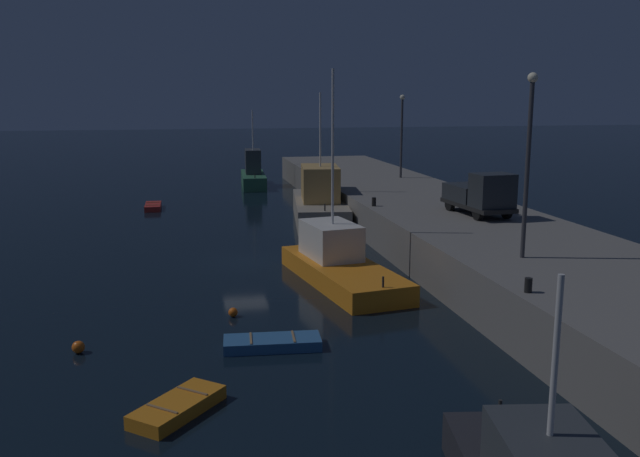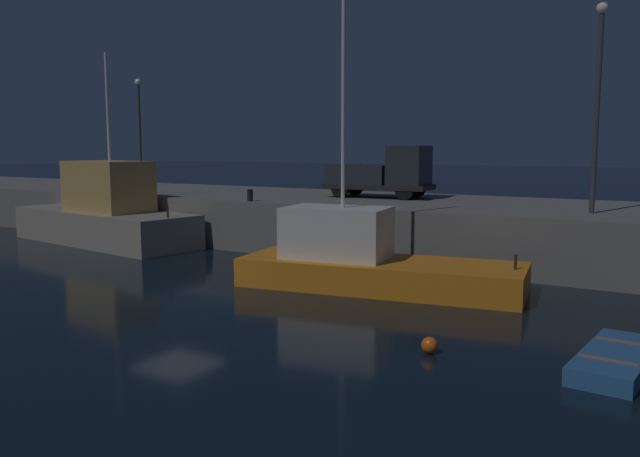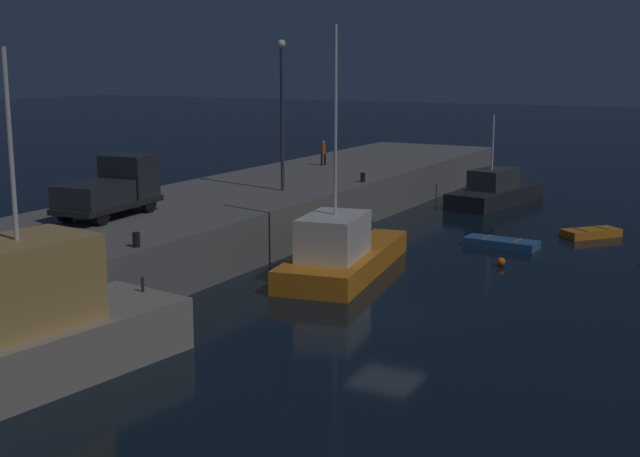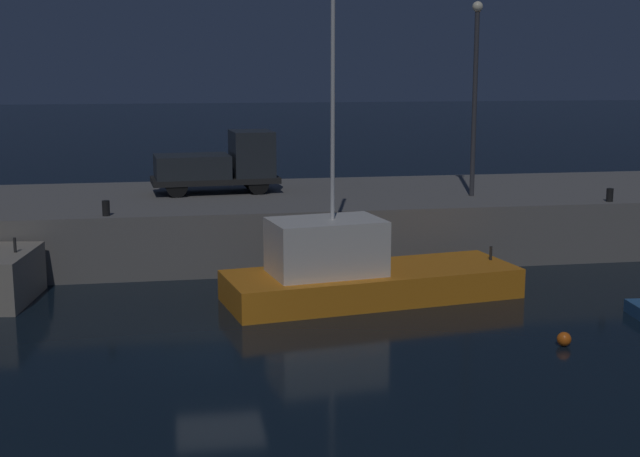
# 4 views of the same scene
# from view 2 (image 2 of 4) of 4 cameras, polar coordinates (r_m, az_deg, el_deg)

# --- Properties ---
(ground_plane) EXTENTS (320.00, 320.00, 0.00)m
(ground_plane) POSITION_cam_2_polar(r_m,az_deg,el_deg) (22.75, -12.51, -5.72)
(ground_plane) COLOR black
(pier_quay) EXTENTS (79.87, 9.97, 2.43)m
(pier_quay) POSITION_cam_2_polar(r_m,az_deg,el_deg) (33.24, 3.46, 0.61)
(pier_quay) COLOR slate
(pier_quay) RESTS_ON ground
(fishing_trawler_red) EXTENTS (10.43, 4.94, 10.85)m
(fishing_trawler_red) POSITION_cam_2_polar(r_m,az_deg,el_deg) (23.25, 4.11, -2.82)
(fishing_trawler_red) COLOR orange
(fishing_trawler_red) RESTS_ON ground
(fishing_boat_blue) EXTENTS (12.07, 5.28, 9.72)m
(fishing_boat_blue) POSITION_cam_2_polar(r_m,az_deg,el_deg) (35.53, -18.40, 1.16)
(fishing_boat_blue) COLOR gray
(fishing_boat_blue) RESTS_ON ground
(dinghy_orange_near) EXTENTS (1.66, 3.79, 0.45)m
(dinghy_orange_near) POSITION_cam_2_polar(r_m,az_deg,el_deg) (16.45, 24.66, -10.49)
(dinghy_orange_near) COLOR #2D6099
(dinghy_orange_near) RESTS_ON ground
(mooring_buoy_near) EXTENTS (0.41, 0.41, 0.41)m
(mooring_buoy_near) POSITION_cam_2_polar(r_m,az_deg,el_deg) (16.28, 9.63, -10.12)
(mooring_buoy_near) COLOR orange
(mooring_buoy_near) RESTS_ON ground
(lamp_post_west) EXTENTS (0.44, 0.44, 7.14)m
(lamp_post_west) POSITION_cam_2_polar(r_m,az_deg,el_deg) (45.89, -15.65, 8.98)
(lamp_post_west) COLOR #38383D
(lamp_post_west) RESTS_ON pier_quay
(lamp_post_east) EXTENTS (0.44, 0.44, 8.04)m
(lamp_post_east) POSITION_cam_2_polar(r_m,az_deg,el_deg) (27.58, 23.31, 10.99)
(lamp_post_east) COLOR #38383D
(lamp_post_east) RESTS_ON pier_quay
(utility_truck) EXTENTS (5.60, 2.67, 2.66)m
(utility_truck) POSITION_cam_2_polar(r_m,az_deg,el_deg) (33.31, 5.70, 4.86)
(utility_truck) COLOR black
(utility_truck) RESTS_ON pier_quay
(bollard_west) EXTENTS (0.28, 0.28, 0.57)m
(bollard_west) POSITION_cam_2_polar(r_m,az_deg,el_deg) (31.28, -6.19, 2.93)
(bollard_west) COLOR black
(bollard_west) RESTS_ON pier_quay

